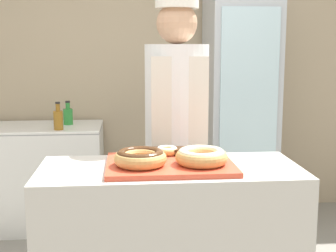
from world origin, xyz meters
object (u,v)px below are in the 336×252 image
object	(u,v)px
donut_chocolate_glaze	(140,157)
donut_light_glaze	(201,156)
brownie_back_left	(151,152)
baker_person	(177,141)
bottle_amber	(58,119)
bottle_green	(68,116)
chest_freezer	(42,176)
donut_mini_center	(167,150)
brownie_back_right	(183,151)
beverage_fridge	(239,109)
serving_tray	(170,164)

from	to	relation	value
donut_chocolate_glaze	donut_light_glaze	distance (m)	0.28
brownie_back_left	baker_person	xyz separation A→B (m)	(0.17, 0.40, -0.03)
bottle_amber	bottle_green	size ratio (longest dim) A/B	1.11
chest_freezer	donut_light_glaze	bearing A→B (deg)	-59.55
donut_mini_center	baker_person	size ratio (longest dim) A/B	0.06
chest_freezer	bottle_amber	distance (m)	0.58
donut_mini_center	bottle_amber	size ratio (longest dim) A/B	0.53
bottle_green	donut_chocolate_glaze	bearing A→B (deg)	-73.56
donut_mini_center	brownie_back_left	world-z (taller)	donut_mini_center
donut_light_glaze	bottle_green	world-z (taller)	bottle_green
brownie_back_left	baker_person	world-z (taller)	baker_person
donut_mini_center	chest_freezer	distance (m)	1.93
brownie_back_right	bottle_amber	distance (m)	1.63
donut_light_glaze	baker_person	size ratio (longest dim) A/B	0.14
donut_light_glaze	beverage_fridge	bearing A→B (deg)	71.08
donut_chocolate_glaze	brownie_back_right	size ratio (longest dim) A/B	2.52
serving_tray	baker_person	size ratio (longest dim) A/B	0.33
donut_mini_center	donut_chocolate_glaze	bearing A→B (deg)	-123.41
donut_light_glaze	bottle_green	xyz separation A→B (m)	(-0.83, 1.87, -0.07)
baker_person	beverage_fridge	distance (m)	1.37
baker_person	chest_freezer	distance (m)	1.66
brownie_back_right	bottle_green	size ratio (longest dim) A/B	0.48
brownie_back_left	chest_freezer	size ratio (longest dim) A/B	0.09
donut_mini_center	beverage_fridge	distance (m)	1.77
donut_chocolate_glaze	beverage_fridge	world-z (taller)	beverage_fridge
donut_light_glaze	beverage_fridge	world-z (taller)	beverage_fridge
brownie_back_right	bottle_green	bearing A→B (deg)	115.10
serving_tray	beverage_fridge	size ratio (longest dim) A/B	0.30
bottle_amber	chest_freezer	bearing A→B (deg)	133.69
serving_tray	bottle_green	world-z (taller)	bottle_green
serving_tray	bottle_green	bearing A→B (deg)	110.92
donut_mini_center	brownie_back_left	distance (m)	0.08
donut_mini_center	brownie_back_left	bearing A→B (deg)	180.00
baker_person	beverage_fridge	bearing A→B (deg)	60.72
chest_freezer	bottle_green	xyz separation A→B (m)	(0.23, 0.05, 0.50)
donut_chocolate_glaze	donut_mini_center	xyz separation A→B (m)	(0.14, 0.21, -0.02)
bottle_amber	serving_tray	bearing A→B (deg)	-64.71
brownie_back_right	chest_freezer	bearing A→B (deg)	122.19
serving_tray	donut_mini_center	distance (m)	0.16
donut_light_glaze	beverage_fridge	distance (m)	1.91
beverage_fridge	chest_freezer	distance (m)	1.77
baker_person	bottle_green	distance (m)	1.48
donut_light_glaze	beverage_fridge	size ratio (longest dim) A/B	0.12
baker_person	bottle_green	xyz separation A→B (m)	(-0.79, 1.25, -0.02)
donut_mini_center	baker_person	bearing A→B (deg)	76.99
serving_tray	chest_freezer	size ratio (longest dim) A/B	0.58
donut_chocolate_glaze	baker_person	bearing A→B (deg)	69.17
baker_person	beverage_fridge	size ratio (longest dim) A/B	0.91
brownie_back_right	bottle_amber	xyz separation A→B (m)	(-0.82, 1.41, -0.04)
serving_tray	donut_chocolate_glaze	bearing A→B (deg)	-158.43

